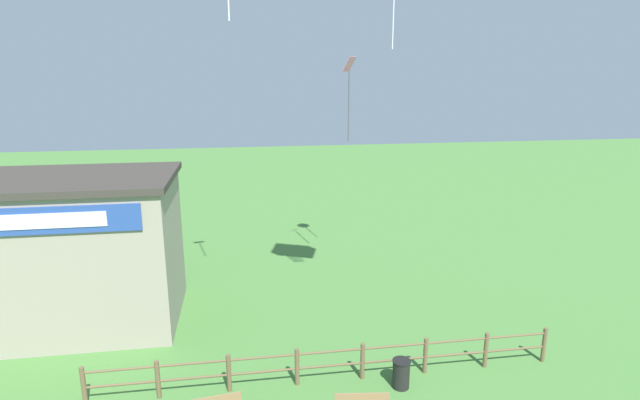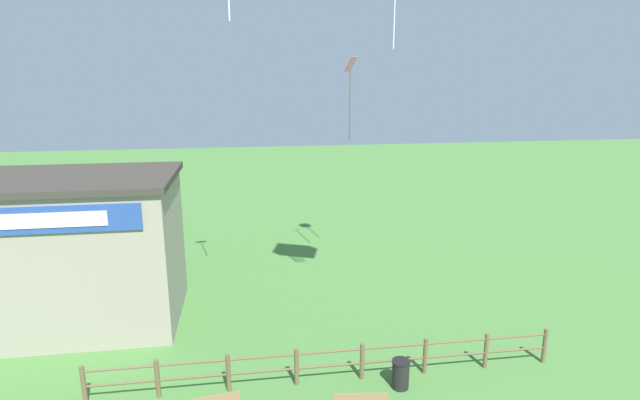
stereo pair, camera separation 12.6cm
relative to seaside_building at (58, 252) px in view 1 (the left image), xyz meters
The scene contains 4 objects.
wooden_fence 10.99m from the seaside_building, 29.62° to the right, with size 14.53×0.14×1.21m.
seaside_building is the anchor object (origin of this frame).
trash_bin 13.12m from the seaside_building, 27.44° to the right, with size 0.56×0.56×0.91m.
kite_pink_diamond 13.29m from the seaside_building, 13.15° to the left, with size 0.65×0.65×3.59m.
Camera 1 is at (-2.44, -5.83, 9.30)m, focal length 28.00 mm.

